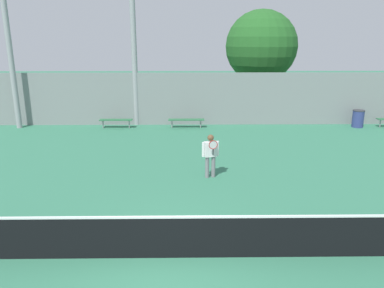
# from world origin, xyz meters

# --- Properties ---
(ground_plane) EXTENTS (100.00, 100.00, 0.00)m
(ground_plane) POSITION_xyz_m (0.00, 0.00, 0.00)
(ground_plane) COLOR #337556
(tennis_net) EXTENTS (11.70, 0.09, 1.02)m
(tennis_net) POSITION_xyz_m (0.00, 0.00, 0.52)
(tennis_net) COLOR #99999E
(tennis_net) RESTS_ON ground_plane
(tennis_player) EXTENTS (0.60, 0.47, 1.56)m
(tennis_player) POSITION_xyz_m (1.26, 5.04, 0.89)
(tennis_player) COLOR slate
(tennis_player) RESTS_ON ground_plane
(bench_courtside_far) EXTENTS (1.97, 0.40, 0.48)m
(bench_courtside_far) POSITION_xyz_m (0.40, 12.66, 0.44)
(bench_courtside_far) COLOR #28663D
(bench_courtside_far) RESTS_ON ground_plane
(bench_adjacent_court) EXTENTS (1.79, 0.40, 0.48)m
(bench_adjacent_court) POSITION_xyz_m (-3.44, 12.66, 0.44)
(bench_adjacent_court) COLOR #28663D
(bench_adjacent_court) RESTS_ON ground_plane
(light_pole_near_left) EXTENTS (0.90, 0.60, 9.35)m
(light_pole_near_left) POSITION_xyz_m (-2.43, 13.54, 5.26)
(light_pole_near_left) COLOR #939399
(light_pole_near_left) RESTS_ON ground_plane
(light_pole_center_back) EXTENTS (0.90, 0.60, 11.73)m
(light_pole_center_back) POSITION_xyz_m (-8.80, 12.82, 6.50)
(light_pole_center_back) COLOR #939399
(light_pole_center_back) RESTS_ON ground_plane
(trash_bin) EXTENTS (0.64, 0.64, 0.96)m
(trash_bin) POSITION_xyz_m (9.89, 12.73, 0.48)
(trash_bin) COLOR navy
(trash_bin) RESTS_ON ground_plane
(back_fence) EXTENTS (32.96, 0.06, 2.93)m
(back_fence) POSITION_xyz_m (0.00, 13.49, 1.47)
(back_fence) COLOR gray
(back_fence) RESTS_ON ground_plane
(tree_green_broad) EXTENTS (4.75, 4.75, 6.62)m
(tree_green_broad) POSITION_xyz_m (5.40, 18.23, 4.23)
(tree_green_broad) COLOR brown
(tree_green_broad) RESTS_ON ground_plane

